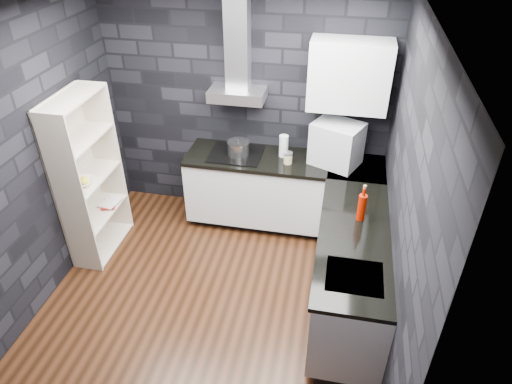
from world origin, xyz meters
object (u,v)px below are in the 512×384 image
(storage_jar, at_px, (288,158))
(appliance_garage, at_px, (337,145))
(utensil_crock, at_px, (320,153))
(fruit_bowl, at_px, (82,182))
(bookshelf, at_px, (89,178))
(red_bottle, at_px, (362,207))
(pot, at_px, (238,149))
(glass_vase, at_px, (284,146))

(storage_jar, height_order, appliance_garage, appliance_garage)
(utensil_crock, relative_size, fruit_bowl, 0.63)
(appliance_garage, bearing_deg, bookshelf, -137.98)
(utensil_crock, distance_m, appliance_garage, 0.24)
(red_bottle, relative_size, bookshelf, 0.14)
(pot, distance_m, storage_jar, 0.57)
(bookshelf, bearing_deg, fruit_bowl, -103.60)
(glass_vase, xyz_separation_m, appliance_garage, (0.57, -0.05, 0.10))
(red_bottle, bearing_deg, utensil_crock, 113.33)
(bookshelf, bearing_deg, storage_jar, 6.35)
(storage_jar, bearing_deg, pot, 173.00)
(red_bottle, relative_size, fruit_bowl, 1.15)
(bookshelf, height_order, fruit_bowl, bookshelf)
(appliance_garage, xyz_separation_m, bookshelf, (-2.47, -0.82, -0.22))
(pot, bearing_deg, red_bottle, -34.78)
(appliance_garage, distance_m, red_bottle, 1.02)
(storage_jar, xyz_separation_m, utensil_crock, (0.34, 0.17, 0.01))
(appliance_garage, bearing_deg, fruit_bowl, -135.35)
(fruit_bowl, bearing_deg, utensil_crock, 23.69)
(pot, height_order, utensil_crock, pot)
(pot, bearing_deg, bookshelf, -150.75)
(storage_jar, relative_size, red_bottle, 0.44)
(pot, distance_m, red_bottle, 1.65)
(storage_jar, relative_size, fruit_bowl, 0.51)
(pot, bearing_deg, fruit_bowl, -146.94)
(utensil_crock, bearing_deg, appliance_garage, -21.98)
(pot, xyz_separation_m, storage_jar, (0.57, -0.07, -0.03))
(pot, relative_size, red_bottle, 0.92)
(pot, relative_size, bookshelf, 0.13)
(appliance_garage, height_order, fruit_bowl, appliance_garage)
(fruit_bowl, bearing_deg, appliance_garage, 20.93)
(storage_jar, distance_m, bookshelf, 2.10)
(bookshelf, xyz_separation_m, fruit_bowl, (0.00, -0.13, 0.04))
(fruit_bowl, bearing_deg, pot, 33.06)
(pot, xyz_separation_m, appliance_garage, (1.07, 0.03, 0.14))
(utensil_crock, height_order, bookshelf, bookshelf)
(glass_vase, xyz_separation_m, fruit_bowl, (-1.90, -0.99, -0.09))
(fruit_bowl, bearing_deg, bookshelf, 90.00)
(glass_vase, height_order, red_bottle, red_bottle)
(glass_vase, relative_size, utensil_crock, 1.77)
(pot, relative_size, glass_vase, 0.95)
(storage_jar, height_order, fruit_bowl, storage_jar)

